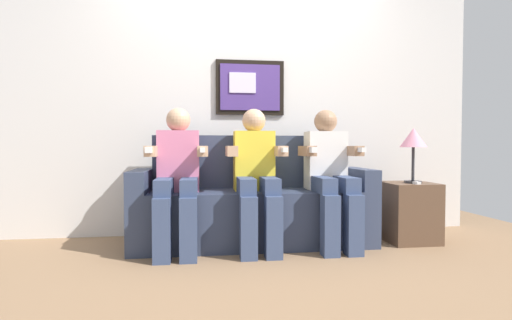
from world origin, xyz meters
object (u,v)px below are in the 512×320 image
person_in_middle (256,172)px  spare_remote_on_table (415,183)px  couch (253,206)px  side_table_right (409,212)px  table_lamp (413,140)px  person_on_left (178,173)px  person_on_right (330,171)px

person_in_middle → spare_remote_on_table: bearing=-1.7°
couch → spare_remote_on_table: bearing=-8.9°
spare_remote_on_table → person_in_middle: bearing=178.3°
side_table_right → table_lamp: (0.01, -0.04, 0.61)m
person_on_left → side_table_right: bearing=1.8°
person_in_middle → spare_remote_on_table: person_in_middle is taller
person_on_left → table_lamp: person_on_left is taller
person_on_left → person_in_middle: bearing=0.0°
couch → side_table_right: size_ratio=3.87×
person_on_left → table_lamp: size_ratio=2.41×
couch → side_table_right: bearing=-4.6°
couch → person_on_right: person_on_right is taller
couch → side_table_right: couch is taller
person_on_right → side_table_right: bearing=4.9°
person_on_left → person_on_right: 1.20m
couch → side_table_right: 1.32m
person_in_middle → spare_remote_on_table: size_ratio=8.54×
person_on_right → table_lamp: person_on_right is taller
person_in_middle → spare_remote_on_table: 1.31m
couch → spare_remote_on_table: (1.31, -0.20, 0.20)m
person_on_right → table_lamp: (0.73, 0.03, 0.25)m
couch → spare_remote_on_table: size_ratio=14.90×
couch → person_on_left: person_on_left is taller
person_in_middle → person_on_right: size_ratio=1.00×
person_in_middle → couch: bearing=90.2°
couch → person_on_right: (0.60, -0.17, 0.29)m
person_on_right → side_table_right: 0.80m
person_in_middle → spare_remote_on_table: (1.31, -0.04, -0.10)m
person_on_right → spare_remote_on_table: 0.72m
side_table_right → table_lamp: size_ratio=1.09×
person_in_middle → side_table_right: 1.37m
spare_remote_on_table → person_on_left: bearing=178.9°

